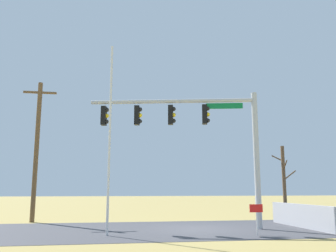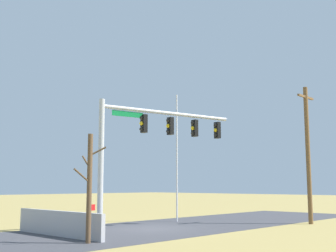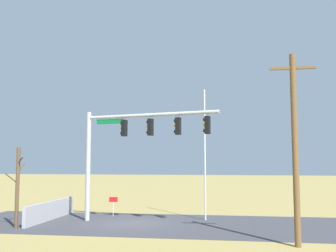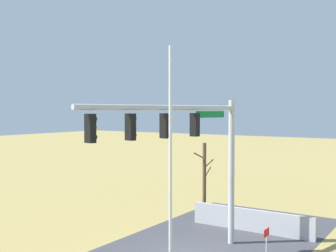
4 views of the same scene
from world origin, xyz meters
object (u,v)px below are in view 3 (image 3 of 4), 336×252
object	(u,v)px
flagpole	(205,154)
utility_pole	(295,145)
signal_mast	(129,140)
bare_tree	(17,186)
open_sign	(113,202)

from	to	relation	value
flagpole	utility_pole	world-z (taller)	utility_pole
signal_mast	utility_pole	world-z (taller)	utility_pole
bare_tree	flagpole	bearing A→B (deg)	-156.99
signal_mast	utility_pole	size ratio (longest dim) A/B	1.00
utility_pole	bare_tree	xyz separation A→B (m)	(13.98, -2.53, -2.02)
open_sign	signal_mast	bearing A→B (deg)	122.36
signal_mast	bare_tree	distance (m)	6.53
utility_pole	bare_tree	bearing A→B (deg)	-10.28
flagpole	open_sign	distance (m)	6.76
signal_mast	utility_pole	xyz separation A→B (m)	(-8.44, 4.84, -0.56)
signal_mast	open_sign	bearing A→B (deg)	-57.64
signal_mast	utility_pole	bearing A→B (deg)	150.18
utility_pole	open_sign	size ratio (longest dim) A/B	6.64
utility_pole	open_sign	bearing A→B (deg)	-36.51
flagpole	utility_pole	size ratio (longest dim) A/B	0.98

